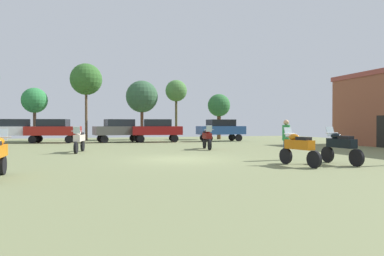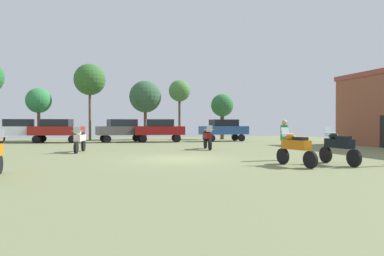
{
  "view_description": "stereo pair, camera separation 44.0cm",
  "coord_description": "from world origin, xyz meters",
  "px_view_note": "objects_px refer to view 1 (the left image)",
  "views": [
    {
      "loc": [
        -3.91,
        -15.39,
        1.65
      ],
      "look_at": [
        1.78,
        4.25,
        1.39
      ],
      "focal_mm": 32.63,
      "sensor_mm": 36.0,
      "label": 1
    },
    {
      "loc": [
        -3.48,
        -15.51,
        1.65
      ],
      "look_at": [
        1.78,
        4.25,
        1.39
      ],
      "focal_mm": 32.63,
      "sensor_mm": 36.0,
      "label": 2
    }
  ],
  "objects_px": {
    "motorcycle_6": "(79,140)",
    "car_2": "(15,129)",
    "tree_4": "(219,106)",
    "car_1": "(157,129)",
    "tree_1": "(142,97)",
    "tree_8": "(34,101)",
    "tree_2": "(86,80)",
    "tree_6": "(176,91)",
    "motorcycle_8": "(207,138)",
    "person_1": "(286,136)",
    "car_5": "(53,129)",
    "car_3": "(119,129)",
    "car_4": "(221,129)",
    "motorcycle_3": "(299,147)",
    "motorcycle_7": "(341,146)"
  },
  "relations": [
    {
      "from": "motorcycle_6",
      "to": "car_2",
      "type": "xyz_separation_m",
      "value": [
        -5.52,
        11.71,
        0.44
      ]
    },
    {
      "from": "tree_4",
      "to": "car_1",
      "type": "bearing_deg",
      "value": -153.08
    },
    {
      "from": "car_2",
      "to": "tree_1",
      "type": "distance_m",
      "value": 11.98
    },
    {
      "from": "motorcycle_6",
      "to": "tree_8",
      "type": "relative_size",
      "value": 0.47
    },
    {
      "from": "car_1",
      "to": "tree_4",
      "type": "xyz_separation_m",
      "value": [
        7.17,
        3.64,
        2.28
      ]
    },
    {
      "from": "motorcycle_6",
      "to": "tree_2",
      "type": "distance_m",
      "value": 15.47
    },
    {
      "from": "car_2",
      "to": "tree_6",
      "type": "relative_size",
      "value": 0.73
    },
    {
      "from": "motorcycle_8",
      "to": "person_1",
      "type": "distance_m",
      "value": 7.24
    },
    {
      "from": "motorcycle_8",
      "to": "person_1",
      "type": "height_order",
      "value": "person_1"
    },
    {
      "from": "motorcycle_6",
      "to": "car_5",
      "type": "xyz_separation_m",
      "value": [
        -2.42,
        10.96,
        0.44
      ]
    },
    {
      "from": "car_2",
      "to": "car_3",
      "type": "distance_m",
      "value": 8.63
    },
    {
      "from": "motorcycle_6",
      "to": "tree_6",
      "type": "distance_m",
      "value": 18.0
    },
    {
      "from": "motorcycle_8",
      "to": "car_1",
      "type": "relative_size",
      "value": 0.5
    },
    {
      "from": "tree_2",
      "to": "motorcycle_8",
      "type": "bearing_deg",
      "value": -62.41
    },
    {
      "from": "car_1",
      "to": "tree_4",
      "type": "height_order",
      "value": "tree_4"
    },
    {
      "from": "car_4",
      "to": "tree_2",
      "type": "xyz_separation_m",
      "value": [
        -11.97,
        5.02,
        4.7
      ]
    },
    {
      "from": "tree_4",
      "to": "tree_8",
      "type": "height_order",
      "value": "tree_8"
    },
    {
      "from": "car_1",
      "to": "car_5",
      "type": "xyz_separation_m",
      "value": [
        -8.65,
        1.22,
        0.0
      ]
    },
    {
      "from": "motorcycle_3",
      "to": "car_5",
      "type": "relative_size",
      "value": 0.46
    },
    {
      "from": "motorcycle_7",
      "to": "car_4",
      "type": "height_order",
      "value": "car_4"
    },
    {
      "from": "car_3",
      "to": "tree_1",
      "type": "xyz_separation_m",
      "value": [
        2.6,
        4.44,
        3.17
      ]
    },
    {
      "from": "tree_1",
      "to": "tree_8",
      "type": "relative_size",
      "value": 1.23
    },
    {
      "from": "car_3",
      "to": "motorcycle_7",
      "type": "bearing_deg",
      "value": -170.28
    },
    {
      "from": "motorcycle_3",
      "to": "motorcycle_8",
      "type": "distance_m",
      "value": 9.18
    },
    {
      "from": "motorcycle_6",
      "to": "motorcycle_7",
      "type": "xyz_separation_m",
      "value": [
        10.23,
        -8.88,
        0.01
      ]
    },
    {
      "from": "motorcycle_6",
      "to": "person_1",
      "type": "height_order",
      "value": "person_1"
    },
    {
      "from": "car_5",
      "to": "car_2",
      "type": "bearing_deg",
      "value": 87.73
    },
    {
      "from": "tree_2",
      "to": "car_4",
      "type": "bearing_deg",
      "value": -22.74
    },
    {
      "from": "motorcycle_6",
      "to": "motorcycle_8",
      "type": "distance_m",
      "value": 7.68
    },
    {
      "from": "motorcycle_8",
      "to": "tree_2",
      "type": "height_order",
      "value": "tree_2"
    },
    {
      "from": "car_1",
      "to": "car_2",
      "type": "height_order",
      "value": "same"
    },
    {
      "from": "car_1",
      "to": "tree_6",
      "type": "bearing_deg",
      "value": -25.1
    },
    {
      "from": "motorcycle_6",
      "to": "person_1",
      "type": "xyz_separation_m",
      "value": [
        9.0,
        -6.83,
        0.33
      ]
    },
    {
      "from": "car_5",
      "to": "motorcycle_8",
      "type": "bearing_deg",
      "value": -125.33
    },
    {
      "from": "car_1",
      "to": "tree_2",
      "type": "xyz_separation_m",
      "value": [
        -6.04,
        4.85,
        4.7
      ]
    },
    {
      "from": "motorcycle_8",
      "to": "tree_8",
      "type": "xyz_separation_m",
      "value": [
        -11.92,
        13.23,
        2.94
      ]
    },
    {
      "from": "tree_6",
      "to": "tree_1",
      "type": "bearing_deg",
      "value": -179.25
    },
    {
      "from": "motorcycle_8",
      "to": "car_5",
      "type": "height_order",
      "value": "car_5"
    },
    {
      "from": "car_2",
      "to": "tree_2",
      "type": "relative_size",
      "value": 0.6
    },
    {
      "from": "tree_8",
      "to": "car_1",
      "type": "bearing_deg",
      "value": -19.77
    },
    {
      "from": "tree_2",
      "to": "tree_4",
      "type": "distance_m",
      "value": 13.48
    },
    {
      "from": "motorcycle_7",
      "to": "motorcycle_8",
      "type": "relative_size",
      "value": 0.99
    },
    {
      "from": "car_1",
      "to": "car_4",
      "type": "bearing_deg",
      "value": -86.69
    },
    {
      "from": "motorcycle_6",
      "to": "car_5",
      "type": "height_order",
      "value": "car_5"
    },
    {
      "from": "motorcycle_8",
      "to": "tree_4",
      "type": "bearing_deg",
      "value": -107.07
    },
    {
      "from": "motorcycle_6",
      "to": "person_1",
      "type": "bearing_deg",
      "value": 153.72
    },
    {
      "from": "tree_2",
      "to": "tree_8",
      "type": "height_order",
      "value": "tree_2"
    },
    {
      "from": "motorcycle_3",
      "to": "car_1",
      "type": "bearing_deg",
      "value": 85.54
    },
    {
      "from": "motorcycle_8",
      "to": "car_5",
      "type": "bearing_deg",
      "value": -40.13
    },
    {
      "from": "car_1",
      "to": "person_1",
      "type": "relative_size",
      "value": 2.47
    }
  ]
}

